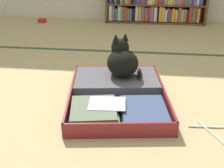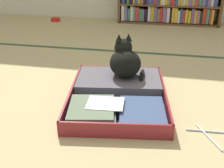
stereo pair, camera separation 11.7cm
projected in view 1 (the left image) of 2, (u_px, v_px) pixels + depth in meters
The scene contains 5 objects.
ground_plane at pixel (95, 104), 1.80m from camera, with size 10.00×10.00×0.00m, color tan.
tatami_border at pixel (113, 51), 2.72m from camera, with size 4.80×0.05×0.00m.
open_suitcase at pixel (117, 93), 1.85m from camera, with size 0.70×0.86×0.09m.
black_cat at pixel (122, 61), 1.95m from camera, with size 0.29×0.30×0.29m.
small_red_pouch at pixel (42, 21), 3.78m from camera, with size 0.10×0.07×0.05m.
Camera 1 is at (0.30, -1.54, 0.89)m, focal length 45.60 mm.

